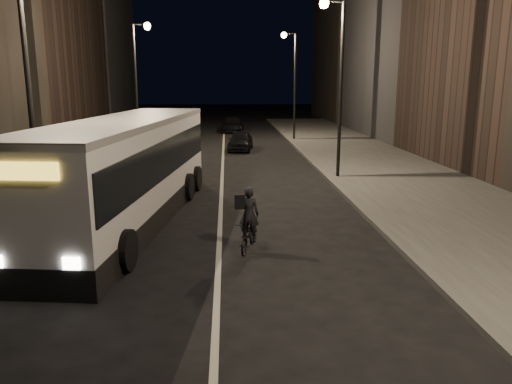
{
  "coord_description": "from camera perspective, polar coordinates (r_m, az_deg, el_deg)",
  "views": [
    {
      "loc": [
        0.27,
        -11.47,
        4.68
      ],
      "look_at": [
        1.09,
        2.71,
        1.5
      ],
      "focal_mm": 35.0,
      "sensor_mm": 36.0,
      "label": 1
    }
  ],
  "objects": [
    {
      "name": "sidewalk_right",
      "position": [
        27.16,
        14.38,
        2.48
      ],
      "size": [
        7.0,
        70.0,
        0.16
      ],
      "primitive_type": "cube",
      "color": "#3C3C3A",
      "rests_on": "ground"
    },
    {
      "name": "ground",
      "position": [
        12.39,
        -4.38,
        -9.62
      ],
      "size": [
        180.0,
        180.0,
        0.0
      ],
      "primitive_type": "plane",
      "color": "black",
      "rests_on": "ground"
    },
    {
      "name": "streetlight_right_mid",
      "position": [
        24.02,
        9.12,
        14.1
      ],
      "size": [
        1.2,
        0.44,
        8.12
      ],
      "color": "black",
      "rests_on": "sidewalk_right"
    },
    {
      "name": "car_near",
      "position": [
        34.25,
        -1.79,
        5.87
      ],
      "size": [
        2.0,
        4.0,
        1.31
      ],
      "primitive_type": "imported",
      "rotation": [
        0.0,
        0.0,
        -0.12
      ],
      "color": "black",
      "rests_on": "ground"
    },
    {
      "name": "streetlight_right_far",
      "position": [
        39.8,
        4.1,
        13.58
      ],
      "size": [
        1.2,
        0.44,
        8.12
      ],
      "color": "black",
      "rests_on": "sidewalk_right"
    },
    {
      "name": "car_mid",
      "position": [
        37.56,
        -9.28,
        6.5
      ],
      "size": [
        1.77,
        4.76,
        1.55
      ],
      "primitive_type": "imported",
      "rotation": [
        0.0,
        0.0,
        3.17
      ],
      "color": "#353537",
      "rests_on": "ground"
    },
    {
      "name": "streetlight_left_near",
      "position": [
        16.46,
        -23.96,
        13.95
      ],
      "size": [
        1.2,
        0.44,
        8.12
      ],
      "color": "black",
      "rests_on": "sidewalk_left"
    },
    {
      "name": "sidewalk_left",
      "position": [
        27.32,
        -22.01,
        2.01
      ],
      "size": [
        7.0,
        70.0,
        0.16
      ],
      "primitive_type": "cube",
      "color": "#3C3C3A",
      "rests_on": "ground"
    },
    {
      "name": "city_bus",
      "position": [
        17.18,
        -14.52,
        2.84
      ],
      "size": [
        4.31,
        13.03,
        3.45
      ],
      "rotation": [
        0.0,
        0.0,
        -0.13
      ],
      "color": "silver",
      "rests_on": "ground"
    },
    {
      "name": "car_far",
      "position": [
        47.0,
        -2.7,
        7.77
      ],
      "size": [
        2.38,
        5.01,
        1.41
      ],
      "primitive_type": "imported",
      "rotation": [
        0.0,
        0.0,
        -0.08
      ],
      "color": "black",
      "rests_on": "ground"
    },
    {
      "name": "building_row_right",
      "position": [
        42.42,
        19.68,
        19.82
      ],
      "size": [
        8.0,
        61.0,
        21.0
      ],
      "primitive_type": "cube",
      "color": "black",
      "rests_on": "ground"
    },
    {
      "name": "streetlight_left_far",
      "position": [
        33.94,
        -13.2,
        13.46
      ],
      "size": [
        1.2,
        0.44,
        8.12
      ],
      "color": "black",
      "rests_on": "sidewalk_left"
    },
    {
      "name": "cyclist_on_bicycle",
      "position": [
        13.96,
        -0.84,
        -4.27
      ],
      "size": [
        0.95,
        1.72,
        1.88
      ],
      "rotation": [
        0.0,
        0.0,
        -0.25
      ],
      "color": "black",
      "rests_on": "ground"
    }
  ]
}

